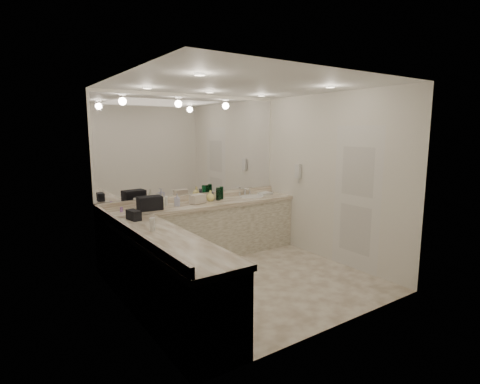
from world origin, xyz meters
TOP-DOWN VIEW (x-y plane):
  - floor at (0.00, 0.00)m, footprint 3.20×3.20m
  - ceiling at (0.00, 0.00)m, footprint 3.20×3.20m
  - wall_back at (0.00, 1.50)m, footprint 3.20×0.02m
  - wall_left at (-1.60, 0.00)m, footprint 0.02×3.00m
  - wall_right at (1.60, 0.00)m, footprint 0.02×3.00m
  - vanity_back_base at (0.00, 1.20)m, footprint 3.20×0.60m
  - vanity_back_top at (0.00, 1.19)m, footprint 3.20×0.64m
  - vanity_left_base at (-1.30, -0.30)m, footprint 0.60×2.40m
  - vanity_left_top at (-1.29, -0.30)m, footprint 0.64×2.42m
  - backsplash_back at (0.00, 1.48)m, footprint 3.20×0.04m
  - backsplash_left at (-1.58, 0.00)m, footprint 0.04×3.00m
  - mirror_back at (0.00, 1.49)m, footprint 3.12×0.01m
  - mirror_left at (-1.59, 0.00)m, footprint 0.01×2.92m
  - sink at (0.95, 1.20)m, footprint 0.44×0.44m
  - faucet at (0.95, 1.41)m, footprint 0.24×0.16m
  - wall_phone at (1.56, 0.70)m, footprint 0.06×0.10m
  - door at (1.59, -0.50)m, footprint 0.02×0.82m
  - black_toiletry_bag at (-0.90, 1.15)m, footprint 0.36×0.25m
  - black_bag_spill at (-1.30, 0.68)m, footprint 0.14×0.25m
  - cream_cosmetic_case at (-0.11, 1.18)m, footprint 0.26×0.19m
  - hand_towel at (1.27, 1.23)m, footprint 0.28×0.22m
  - lotion_left at (-1.30, 0.04)m, footprint 0.07×0.07m
  - soap_bottle_a at (-0.67, 1.25)m, footprint 0.09×0.09m
  - soap_bottle_b at (-0.46, 1.18)m, footprint 0.11×0.11m
  - soap_bottle_c at (0.16, 1.25)m, footprint 0.16×0.16m
  - green_bottle_0 at (0.40, 1.30)m, footprint 0.06×0.06m
  - green_bottle_1 at (0.34, 1.31)m, footprint 0.07×0.07m
  - green_bottle_2 at (0.36, 1.30)m, footprint 0.06×0.06m
  - green_bottle_3 at (0.30, 1.25)m, footprint 0.07×0.07m
  - green_bottle_4 at (0.40, 1.30)m, footprint 0.06×0.06m
  - amenity_bottle_0 at (0.21, 1.30)m, footprint 0.07×0.07m
  - amenity_bottle_1 at (-0.82, 1.33)m, footprint 0.06×0.06m
  - amenity_bottle_2 at (-0.58, 1.33)m, footprint 0.05×0.05m
  - amenity_bottle_3 at (-1.29, 1.23)m, footprint 0.04×0.04m
  - amenity_bottle_4 at (-0.22, 1.20)m, footprint 0.04×0.04m
  - amenity_bottle_5 at (-0.95, 1.34)m, footprint 0.06×0.06m

SIDE VIEW (x-z plane):
  - floor at x=0.00m, z-range 0.00..0.00m
  - vanity_back_base at x=0.00m, z-range 0.00..0.84m
  - vanity_left_base at x=-1.30m, z-range 0.00..0.84m
  - vanity_back_top at x=0.00m, z-range 0.84..0.90m
  - vanity_left_top at x=-1.29m, z-range 0.84..0.90m
  - sink at x=0.95m, z-range 0.88..0.91m
  - hand_towel at x=1.27m, z-range 0.90..0.94m
  - amenity_bottle_3 at x=-1.29m, z-range 0.90..0.97m
  - backsplash_back at x=0.00m, z-range 0.90..1.00m
  - backsplash_left at x=-1.58m, z-range 0.90..1.00m
  - amenity_bottle_5 at x=-0.95m, z-range 0.90..1.01m
  - amenity_bottle_1 at x=-0.82m, z-range 0.90..1.02m
  - black_bag_spill at x=-1.30m, z-range 0.90..1.03m
  - cream_cosmetic_case at x=-0.11m, z-range 0.90..1.04m
  - amenity_bottle_0 at x=0.21m, z-range 0.90..1.04m
  - faucet at x=0.95m, z-range 0.90..1.04m
  - amenity_bottle_2 at x=-0.58m, z-range 0.90..1.04m
  - amenity_bottle_4 at x=-0.22m, z-range 0.90..1.05m
  - lotion_left at x=-1.30m, z-range 0.90..1.06m
  - soap_bottle_c at x=0.16m, z-range 0.90..1.08m
  - green_bottle_3 at x=0.30m, z-range 0.90..1.09m
  - soap_bottle_b at x=-0.46m, z-range 0.90..1.09m
  - black_toiletry_bag at x=-0.90m, z-range 0.90..1.09m
  - green_bottle_4 at x=0.40m, z-range 0.90..1.09m
  - green_bottle_1 at x=0.34m, z-range 0.90..1.10m
  - green_bottle_2 at x=0.36m, z-range 0.90..1.10m
  - soap_bottle_a at x=-0.67m, z-range 0.90..1.10m
  - green_bottle_0 at x=0.40m, z-range 0.90..1.11m
  - door at x=1.59m, z-range 0.00..2.10m
  - wall_back at x=0.00m, z-range 0.00..2.60m
  - wall_left at x=-1.60m, z-range 0.00..2.60m
  - wall_right at x=1.60m, z-range 0.00..2.60m
  - wall_phone at x=1.56m, z-range 1.23..1.47m
  - mirror_back at x=0.00m, z-range 1.00..2.55m
  - mirror_left at x=-1.59m, z-range 1.00..2.55m
  - ceiling at x=0.00m, z-range 2.60..2.60m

